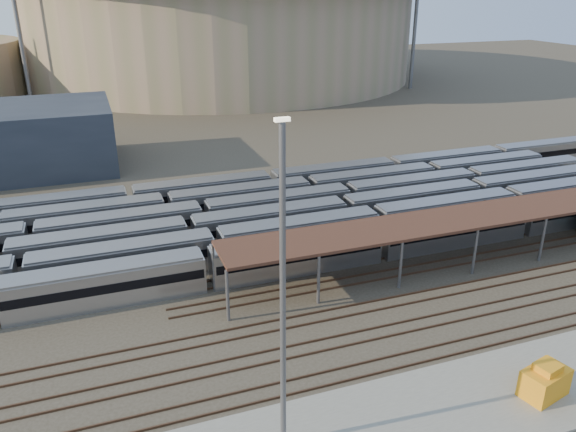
# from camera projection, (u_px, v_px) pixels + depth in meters

# --- Properties ---
(ground) EXTENTS (420.00, 420.00, 0.00)m
(ground) POSITION_uv_depth(u_px,v_px,m) (318.00, 311.00, 51.04)
(ground) COLOR #383026
(ground) RESTS_ON ground
(subway_trains) EXTENTS (126.83, 23.90, 3.60)m
(subway_trains) POSITION_uv_depth(u_px,v_px,m) (211.00, 225.00, 64.65)
(subway_trains) COLOR #A5A5AA
(subway_trains) RESTS_ON ground
(inspection_shed) EXTENTS (60.30, 6.00, 5.30)m
(inspection_shed) POSITION_uv_depth(u_px,v_px,m) (496.00, 214.00, 59.47)
(inspection_shed) COLOR #5D5D62
(inspection_shed) RESTS_ON ground
(empty_tracks) EXTENTS (170.00, 9.62, 0.18)m
(empty_tracks) POSITION_uv_depth(u_px,v_px,m) (341.00, 341.00, 46.65)
(empty_tracks) COLOR #4C3323
(empty_tracks) RESTS_ON ground
(stadium) EXTENTS (124.00, 124.00, 32.50)m
(stadium) POSITION_uv_depth(u_px,v_px,m) (220.00, 22.00, 174.24)
(stadium) COLOR gray
(stadium) RESTS_ON ground
(floodlight_0) EXTENTS (4.00, 1.00, 38.40)m
(floodlight_0) POSITION_uv_depth(u_px,v_px,m) (17.00, 16.00, 129.39)
(floodlight_0) COLOR #5D5D62
(floodlight_0) RESTS_ON ground
(floodlight_2) EXTENTS (4.00, 1.00, 38.40)m
(floodlight_2) POSITION_uv_depth(u_px,v_px,m) (416.00, 11.00, 151.92)
(floodlight_2) COLOR #5D5D62
(floodlight_2) RESTS_ON ground
(floodlight_3) EXTENTS (4.00, 1.00, 38.40)m
(floodlight_3) POSITION_uv_depth(u_px,v_px,m) (98.00, 7.00, 179.10)
(floodlight_3) COLOR #5D5D62
(floodlight_3) RESTS_ON ground
(yard_light_pole) EXTENTS (0.81, 0.36, 21.20)m
(yard_light_pole) POSITION_uv_depth(u_px,v_px,m) (283.00, 300.00, 31.98)
(yard_light_pole) COLOR #5D5D62
(yard_light_pole) RESTS_ON apron
(yellow_equipment) EXTENTS (3.77, 2.85, 2.10)m
(yellow_equipment) POSITION_uv_depth(u_px,v_px,m) (544.00, 382.00, 40.03)
(yellow_equipment) COLOR orange
(yellow_equipment) RESTS_ON apron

